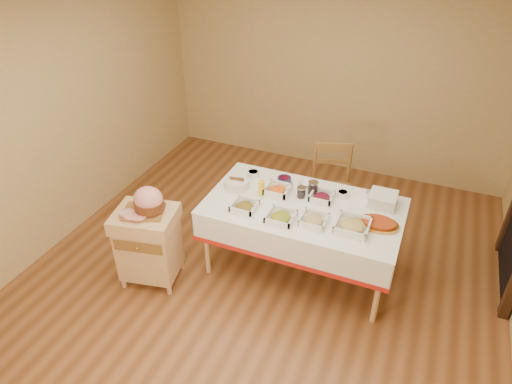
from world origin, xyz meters
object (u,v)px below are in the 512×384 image
butcher_cart (149,242)px  plate_stack (383,200)px  dining_chair (331,189)px  preserve_jar_left (301,193)px  bread_basket (237,184)px  mustard_bottle (261,187)px  preserve_jar_right (313,188)px  brass_platter (378,223)px  ham_on_board (148,202)px  dining_table (303,219)px

butcher_cart → plate_stack: plate_stack is taller
dining_chair → preserve_jar_left: (-0.14, -0.65, 0.30)m
preserve_jar_left → bread_basket: 0.64m
butcher_cart → bread_basket: bread_basket is taller
dining_chair → mustard_bottle: 0.98m
preserve_jar_right → brass_platter: preserve_jar_right is taller
brass_platter → bread_basket: bearing=176.5°
butcher_cart → brass_platter: bearing=18.3°
ham_on_board → preserve_jar_left: ham_on_board is taller
ham_on_board → dining_table: bearing=28.2°
dining_chair → brass_platter: dining_chair is taller
preserve_jar_right → plate_stack: bearing=5.1°
preserve_jar_left → bread_basket: preserve_jar_left is taller
brass_platter → mustard_bottle: bearing=177.2°
bread_basket → dining_chair: bearing=43.4°
plate_stack → brass_platter: bearing=-85.7°
plate_stack → butcher_cart: bearing=-153.2°
preserve_jar_left → brass_platter: 0.78m
mustard_bottle → plate_stack: size_ratio=0.77×
butcher_cart → preserve_jar_left: bearing=34.1°
preserve_jar_left → ham_on_board: bearing=-146.0°
mustard_bottle → brass_platter: bearing=-2.8°
mustard_bottle → preserve_jar_left: bearing=17.5°
ham_on_board → bread_basket: bearing=52.6°
butcher_cart → plate_stack: 2.22m
dining_chair → preserve_jar_right: size_ratio=7.74×
dining_table → bread_basket: size_ratio=7.61×
ham_on_board → plate_stack: bearing=26.6°
preserve_jar_right → dining_chair: bearing=83.8°
bread_basket → plate_stack: size_ratio=0.98×
preserve_jar_left → brass_platter: (0.76, -0.17, -0.03)m
dining_table → brass_platter: (0.70, -0.04, 0.18)m
dining_table → butcher_cart: butcher_cart is taller
bread_basket → brass_platter: bread_basket is taller
preserve_jar_left → plate_stack: bearing=12.5°
butcher_cart → ham_on_board: 0.45m
dining_table → dining_chair: size_ratio=1.85×
bread_basket → plate_stack: 1.40m
bread_basket → mustard_bottle: bearing=-6.0°
brass_platter → preserve_jar_left: bearing=167.4°
dining_chair → preserve_jar_right: bearing=-96.2°
butcher_cart → preserve_jar_left: 1.52m
bread_basket → brass_platter: 1.40m
dining_chair → preserve_jar_right: 0.63m
brass_platter → plate_stack: bearing=94.3°
brass_platter → ham_on_board: bearing=-162.1°
plate_stack → dining_table: bearing=-156.5°
dining_chair → preserve_jar_left: 0.73m
dining_table → preserve_jar_left: size_ratio=16.57×
bread_basket → brass_platter: size_ratio=0.68×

